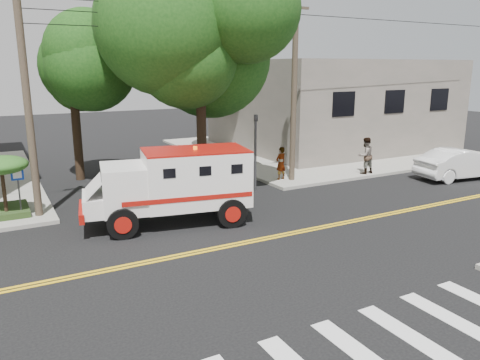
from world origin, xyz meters
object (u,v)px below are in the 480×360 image
armored_truck (175,182)px  pedestrian_b (365,156)px  pedestrian_a (281,163)px  parked_sedan (460,164)px

armored_truck → pedestrian_b: armored_truck is taller
armored_truck → pedestrian_b: (11.66, 2.49, -0.45)m
armored_truck → pedestrian_b: 11.93m
pedestrian_a → pedestrian_b: (4.70, -1.00, 0.14)m
parked_sedan → pedestrian_a: pedestrian_a is taller
armored_truck → pedestrian_a: bearing=37.2°
armored_truck → parked_sedan: 15.66m
armored_truck → pedestrian_a: (6.96, 3.49, -0.59)m
pedestrian_b → parked_sedan: bearing=144.1°
parked_sedan → pedestrian_a: bearing=74.1°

